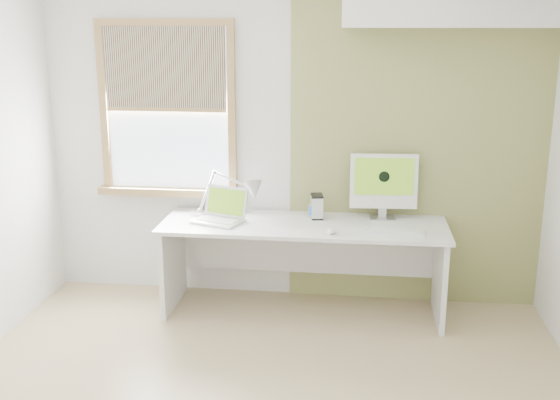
% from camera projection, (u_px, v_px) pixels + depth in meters
% --- Properties ---
extents(room, '(4.04, 3.54, 2.64)m').
position_uv_depth(room, '(257.00, 196.00, 3.65)').
color(room, tan).
rests_on(room, ground).
extents(accent_wall, '(2.00, 0.02, 2.60)m').
position_uv_depth(accent_wall, '(417.00, 145.00, 5.20)').
color(accent_wall, '#9A9251').
rests_on(accent_wall, room).
extents(window, '(1.20, 0.14, 1.42)m').
position_uv_depth(window, '(167.00, 110.00, 5.35)').
color(window, olive).
rests_on(window, room).
extents(desk, '(2.20, 0.70, 0.73)m').
position_uv_depth(desk, '(304.00, 245.00, 5.21)').
color(desk, silver).
rests_on(desk, room).
extents(desk_lamp, '(0.64, 0.26, 0.36)m').
position_uv_depth(desk_lamp, '(243.00, 193.00, 5.26)').
color(desk_lamp, silver).
rests_on(desk_lamp, desk).
extents(laptop, '(0.44, 0.40, 0.26)m').
position_uv_depth(laptop, '(222.00, 213.00, 5.16)').
color(laptop, silver).
rests_on(laptop, desk).
extents(phone_dock, '(0.07, 0.07, 0.12)m').
position_uv_depth(phone_dock, '(312.00, 215.00, 5.21)').
color(phone_dock, silver).
rests_on(phone_dock, desk).
extents(external_drive, '(0.11, 0.16, 0.19)m').
position_uv_depth(external_drive, '(317.00, 206.00, 5.23)').
color(external_drive, silver).
rests_on(external_drive, desk).
extents(imac, '(0.53, 0.18, 0.51)m').
position_uv_depth(imac, '(384.00, 183.00, 5.18)').
color(imac, silver).
rests_on(imac, desk).
extents(keyboard, '(0.44, 0.18, 0.02)m').
position_uv_depth(keyboard, '(396.00, 231.00, 4.88)').
color(keyboard, white).
rests_on(keyboard, desk).
extents(mouse, '(0.07, 0.11, 0.03)m').
position_uv_depth(mouse, '(331.00, 231.00, 4.86)').
color(mouse, white).
rests_on(mouse, desk).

